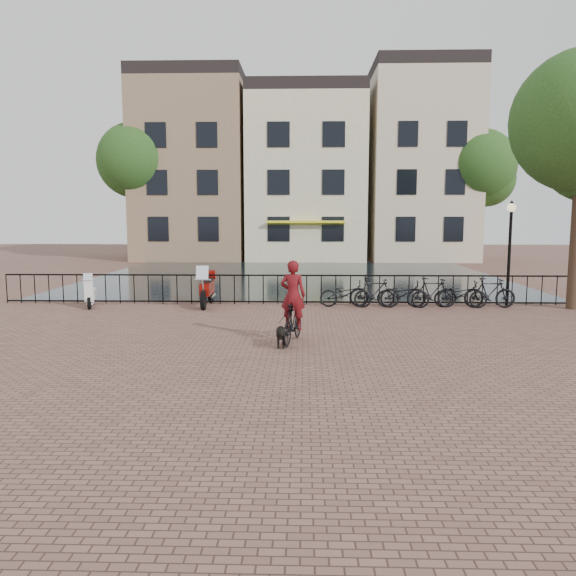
{
  "coord_description": "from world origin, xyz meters",
  "views": [
    {
      "loc": [
        0.41,
        -11.15,
        3.01
      ],
      "look_at": [
        0.0,
        3.0,
        1.2
      ],
      "focal_mm": 35.0,
      "sensor_mm": 36.0,
      "label": 1
    }
  ],
  "objects_px": {
    "dog": "(281,336)",
    "scooter": "(90,289)",
    "lamp_post": "(510,236)",
    "cyclist": "(293,306)",
    "motorcycle": "(207,284)"
  },
  "relations": [
    {
      "from": "lamp_post",
      "to": "scooter",
      "type": "bearing_deg",
      "value": -178.33
    },
    {
      "from": "dog",
      "to": "scooter",
      "type": "xyz_separation_m",
      "value": [
        -6.6,
        5.62,
        0.34
      ]
    },
    {
      "from": "dog",
      "to": "scooter",
      "type": "height_order",
      "value": "scooter"
    },
    {
      "from": "cyclist",
      "to": "dog",
      "type": "height_order",
      "value": "cyclist"
    },
    {
      "from": "dog",
      "to": "motorcycle",
      "type": "height_order",
      "value": "motorcycle"
    },
    {
      "from": "cyclist",
      "to": "scooter",
      "type": "bearing_deg",
      "value": -23.62
    },
    {
      "from": "motorcycle",
      "to": "cyclist",
      "type": "bearing_deg",
      "value": -61.77
    },
    {
      "from": "dog",
      "to": "motorcycle",
      "type": "xyz_separation_m",
      "value": [
        -2.74,
        5.93,
        0.47
      ]
    },
    {
      "from": "dog",
      "to": "motorcycle",
      "type": "relative_size",
      "value": 0.39
    },
    {
      "from": "lamp_post",
      "to": "dog",
      "type": "xyz_separation_m",
      "value": [
        -7.32,
        -6.02,
        -2.11
      ]
    },
    {
      "from": "lamp_post",
      "to": "dog",
      "type": "distance_m",
      "value": 9.72
    },
    {
      "from": "cyclist",
      "to": "lamp_post",
      "type": "bearing_deg",
      "value": -128.63
    },
    {
      "from": "cyclist",
      "to": "motorcycle",
      "type": "xyz_separation_m",
      "value": [
        -3.0,
        5.45,
        -0.14
      ]
    },
    {
      "from": "cyclist",
      "to": "scooter",
      "type": "relative_size",
      "value": 1.7
    },
    {
      "from": "dog",
      "to": "motorcycle",
      "type": "distance_m",
      "value": 6.55
    }
  ]
}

